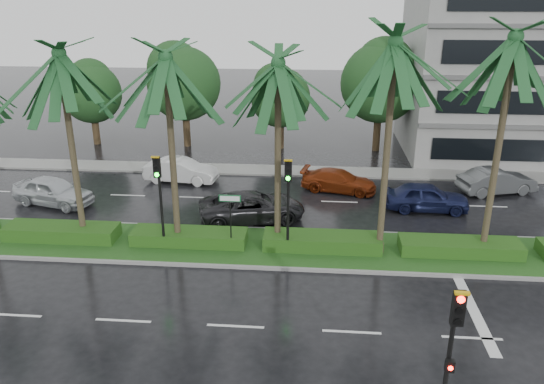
# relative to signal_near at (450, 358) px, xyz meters

# --- Properties ---
(ground) EXTENTS (120.00, 120.00, 0.00)m
(ground) POSITION_rel_signal_near_xyz_m (-6.00, 9.39, -2.50)
(ground) COLOR black
(ground) RESTS_ON ground
(far_sidewalk) EXTENTS (40.00, 2.00, 0.12)m
(far_sidewalk) POSITION_rel_signal_near_xyz_m (-6.00, 21.39, -2.44)
(far_sidewalk) COLOR gray
(far_sidewalk) RESTS_ON ground
(median) EXTENTS (36.00, 4.00, 0.15)m
(median) POSITION_rel_signal_near_xyz_m (-6.00, 10.39, -2.42)
(median) COLOR gray
(median) RESTS_ON ground
(hedge) EXTENTS (35.20, 1.40, 0.60)m
(hedge) POSITION_rel_signal_near_xyz_m (-6.00, 10.39, -2.05)
(hedge) COLOR #204513
(hedge) RESTS_ON median
(lane_markings) EXTENTS (34.00, 13.06, 0.01)m
(lane_markings) POSITION_rel_signal_near_xyz_m (-2.96, 8.96, -2.50)
(lane_markings) COLOR silver
(lane_markings) RESTS_ON ground
(palm_row) EXTENTS (26.30, 4.20, 9.93)m
(palm_row) POSITION_rel_signal_near_xyz_m (-7.24, 10.41, 5.41)
(palm_row) COLOR #3C3022
(palm_row) RESTS_ON median
(signal_near) EXTENTS (0.34, 0.45, 4.36)m
(signal_near) POSITION_rel_signal_near_xyz_m (0.00, 0.00, 0.00)
(signal_near) COLOR black
(signal_near) RESTS_ON near_sidewalk
(signal_median_left) EXTENTS (0.34, 0.42, 4.36)m
(signal_median_left) POSITION_rel_signal_near_xyz_m (-10.00, 9.69, 0.49)
(signal_median_left) COLOR black
(signal_median_left) RESTS_ON median
(signal_median_right) EXTENTS (0.34, 0.42, 4.36)m
(signal_median_right) POSITION_rel_signal_near_xyz_m (-4.50, 9.69, 0.49)
(signal_median_right) COLOR black
(signal_median_right) RESTS_ON median
(street_sign) EXTENTS (0.95, 0.09, 2.60)m
(street_sign) POSITION_rel_signal_near_xyz_m (-7.00, 9.87, -0.38)
(street_sign) COLOR black
(street_sign) RESTS_ON median
(bg_trees) EXTENTS (32.75, 5.57, 8.05)m
(bg_trees) POSITION_rel_signal_near_xyz_m (-4.65, 26.98, 2.22)
(bg_trees) COLOR #372919
(bg_trees) RESTS_ON ground
(building) EXTENTS (16.00, 10.00, 12.00)m
(building) POSITION_rel_signal_near_xyz_m (11.00, 27.39, 3.50)
(building) COLOR gray
(building) RESTS_ON ground
(car_silver) EXTENTS (2.93, 4.80, 1.53)m
(car_silver) POSITION_rel_signal_near_xyz_m (-17.50, 14.75, -1.74)
(car_silver) COLOR silver
(car_silver) RESTS_ON ground
(car_white) EXTENTS (2.00, 4.53, 1.45)m
(car_white) POSITION_rel_signal_near_xyz_m (-11.50, 18.95, -1.78)
(car_white) COLOR silver
(car_white) RESTS_ON ground
(car_darkgrey) EXTENTS (3.85, 5.77, 1.47)m
(car_darkgrey) POSITION_rel_signal_near_xyz_m (-6.50, 13.51, -1.77)
(car_darkgrey) COLOR #242427
(car_darkgrey) RESTS_ON ground
(car_red) EXTENTS (2.65, 4.61, 1.26)m
(car_red) POSITION_rel_signal_near_xyz_m (-2.00, 18.13, -1.87)
(car_red) COLOR maroon
(car_red) RESTS_ON ground
(car_blue) EXTENTS (1.86, 4.39, 1.48)m
(car_blue) POSITION_rel_signal_near_xyz_m (2.50, 15.60, -1.76)
(car_blue) COLOR #161C42
(car_blue) RESTS_ON ground
(car_grey) EXTENTS (2.70, 4.65, 1.45)m
(car_grey) POSITION_rel_signal_near_xyz_m (7.00, 18.53, -1.78)
(car_grey) COLOR #4C4F51
(car_grey) RESTS_ON ground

